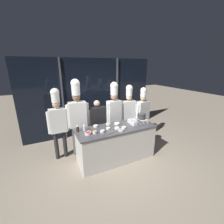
# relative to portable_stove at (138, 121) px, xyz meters

# --- Properties ---
(ground_plane) EXTENTS (24.00, 24.00, 0.00)m
(ground_plane) POSITION_rel_portable_stove_xyz_m (-0.70, -0.03, -0.98)
(ground_plane) COLOR gray
(window_wall_back) EXTENTS (4.75, 0.09, 2.70)m
(window_wall_back) POSITION_rel_portable_stove_xyz_m (-0.70, 1.89, 0.37)
(window_wall_back) COLOR black
(window_wall_back) RESTS_ON ground_plane
(demo_counter) EXTENTS (2.08, 0.77, 0.93)m
(demo_counter) POSITION_rel_portable_stove_xyz_m (-0.70, -0.03, -0.52)
(demo_counter) COLOR beige
(demo_counter) RESTS_ON ground_plane
(portable_stove) EXTENTS (0.49, 0.34, 0.11)m
(portable_stove) POSITION_rel_portable_stove_xyz_m (0.00, 0.00, 0.00)
(portable_stove) COLOR silver
(portable_stove) RESTS_ON demo_counter
(frying_pan) EXTENTS (0.27, 0.46, 0.04)m
(frying_pan) POSITION_rel_portable_stove_xyz_m (-0.11, -0.00, 0.08)
(frying_pan) COLOR #ADAFB5
(frying_pan) RESTS_ON portable_stove
(stock_pot) EXTENTS (0.26, 0.23, 0.14)m
(stock_pot) POSITION_rel_portable_stove_xyz_m (0.11, 0.00, 0.13)
(stock_pot) COLOR #333335
(stock_pot) RESTS_ON portable_stove
(squeeze_bottle_clear) EXTENTS (0.06, 0.06, 0.18)m
(squeeze_bottle_clear) POSITION_rel_portable_stove_xyz_m (-1.49, 0.15, 0.03)
(squeeze_bottle_clear) COLOR white
(squeeze_bottle_clear) RESTS_ON demo_counter
(squeeze_bottle_soy) EXTENTS (0.07, 0.07, 0.18)m
(squeeze_bottle_soy) POSITION_rel_portable_stove_xyz_m (-1.65, 0.16, 0.03)
(squeeze_bottle_soy) COLOR #332319
(squeeze_bottle_soy) RESTS_ON demo_counter
(prep_bowl_shrimp) EXTENTS (0.12, 0.12, 0.04)m
(prep_bowl_shrimp) POSITION_rel_portable_stove_xyz_m (-0.81, 0.23, -0.03)
(prep_bowl_shrimp) COLOR white
(prep_bowl_shrimp) RESTS_ON demo_counter
(prep_bowl_onion) EXTENTS (0.12, 0.12, 0.04)m
(prep_bowl_onion) POSITION_rel_portable_stove_xyz_m (-0.72, -0.10, -0.03)
(prep_bowl_onion) COLOR white
(prep_bowl_onion) RESTS_ON demo_counter
(prep_bowl_carrots) EXTENTS (0.10, 0.10, 0.06)m
(prep_bowl_carrots) POSITION_rel_portable_stove_xyz_m (-1.31, -0.11, -0.02)
(prep_bowl_carrots) COLOR white
(prep_bowl_carrots) RESTS_ON demo_counter
(prep_bowl_chicken) EXTENTS (0.11, 0.11, 0.05)m
(prep_bowl_chicken) POSITION_rel_portable_stove_xyz_m (-1.13, -0.13, -0.02)
(prep_bowl_chicken) COLOR white
(prep_bowl_chicken) RESTS_ON demo_counter
(prep_bowl_ginger) EXTENTS (0.12, 0.12, 0.04)m
(prep_bowl_ginger) POSITION_rel_portable_stove_xyz_m (-0.54, -0.15, -0.03)
(prep_bowl_ginger) COLOR white
(prep_bowl_ginger) RESTS_ON demo_counter
(prep_bowl_mushrooms) EXTENTS (0.14, 0.14, 0.04)m
(prep_bowl_mushrooms) POSITION_rel_portable_stove_xyz_m (-0.68, -0.25, -0.03)
(prep_bowl_mushrooms) COLOR white
(prep_bowl_mushrooms) RESTS_ON demo_counter
(prep_bowl_bell_pepper) EXTENTS (0.15, 0.15, 0.06)m
(prep_bowl_bell_pepper) POSITION_rel_portable_stove_xyz_m (-1.48, -0.09, -0.02)
(prep_bowl_bell_pepper) COLOR white
(prep_bowl_bell_pepper) RESTS_ON demo_counter
(prep_bowl_bean_sprouts) EXTENTS (0.12, 0.12, 0.04)m
(prep_bowl_bean_sprouts) POSITION_rel_portable_stove_xyz_m (-1.16, 0.26, -0.03)
(prep_bowl_bean_sprouts) COLOR white
(prep_bowl_bean_sprouts) RESTS_ON demo_counter
(prep_bowl_garlic) EXTENTS (0.10, 0.10, 0.04)m
(prep_bowl_garlic) POSITION_rel_portable_stove_xyz_m (-0.92, -0.01, -0.03)
(prep_bowl_garlic) COLOR white
(prep_bowl_garlic) RESTS_ON demo_counter
(prep_bowl_rice) EXTENTS (0.15, 0.15, 0.04)m
(prep_bowl_rice) POSITION_rel_portable_stove_xyz_m (-0.58, 0.16, -0.03)
(prep_bowl_rice) COLOR white
(prep_bowl_rice) RESTS_ON demo_counter
(serving_spoon_slotted) EXTENTS (0.20, 0.13, 0.02)m
(serving_spoon_slotted) POSITION_rel_portable_stove_xyz_m (-0.92, -0.24, -0.05)
(serving_spoon_slotted) COLOR olive
(serving_spoon_slotted) RESTS_ON demo_counter
(chef_head) EXTENTS (0.54, 0.23, 1.94)m
(chef_head) POSITION_rel_portable_stove_xyz_m (-2.03, 0.69, 0.15)
(chef_head) COLOR #232326
(chef_head) RESTS_ON ground_plane
(chef_sous) EXTENTS (0.61, 0.26, 2.14)m
(chef_sous) POSITION_rel_portable_stove_xyz_m (-1.52, 0.66, 0.25)
(chef_sous) COLOR #4C4C51
(chef_sous) RESTS_ON ground_plane
(person_guest) EXTENTS (0.61, 0.26, 1.52)m
(person_guest) POSITION_rel_portable_stove_xyz_m (-0.95, 0.69, -0.07)
(person_guest) COLOR #232326
(person_guest) RESTS_ON ground_plane
(chef_line) EXTENTS (0.54, 0.24, 2.02)m
(chef_line) POSITION_rel_portable_stove_xyz_m (-0.42, 0.65, 0.20)
(chef_line) COLOR #2D3856
(chef_line) RESTS_ON ground_plane
(chef_pastry) EXTENTS (0.54, 0.25, 1.90)m
(chef_pastry) POSITION_rel_portable_stove_xyz_m (0.12, 0.69, 0.12)
(chef_pastry) COLOR #2D3856
(chef_pastry) RESTS_ON ground_plane
(chef_apprentice) EXTENTS (0.61, 0.33, 1.80)m
(chef_apprentice) POSITION_rel_portable_stove_xyz_m (0.62, 0.63, 0.03)
(chef_apprentice) COLOR #4C4C51
(chef_apprentice) RESTS_ON ground_plane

